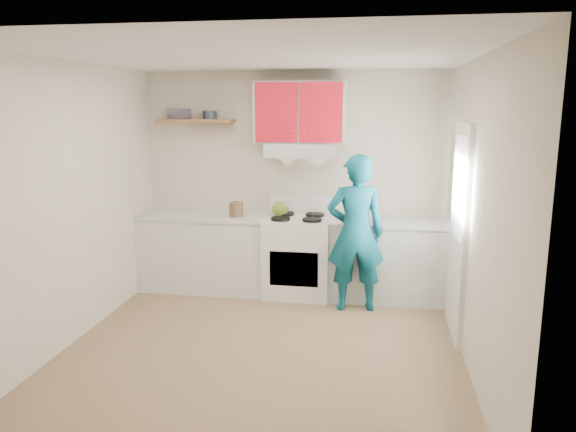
% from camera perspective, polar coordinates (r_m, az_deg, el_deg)
% --- Properties ---
extents(floor, '(3.80, 3.80, 0.00)m').
position_cam_1_polar(floor, '(5.17, -2.70, -13.75)').
color(floor, brown).
rests_on(floor, ground).
extents(ceiling, '(3.60, 3.80, 0.04)m').
position_cam_1_polar(ceiling, '(4.70, -3.01, 16.29)').
color(ceiling, white).
rests_on(ceiling, floor).
extents(back_wall, '(3.60, 0.04, 2.60)m').
position_cam_1_polar(back_wall, '(6.61, 0.61, 3.61)').
color(back_wall, beige).
rests_on(back_wall, floor).
extents(front_wall, '(3.60, 0.04, 2.60)m').
position_cam_1_polar(front_wall, '(2.99, -10.54, -6.31)').
color(front_wall, beige).
rests_on(front_wall, floor).
extents(left_wall, '(0.04, 3.80, 2.60)m').
position_cam_1_polar(left_wall, '(5.43, -21.75, 1.07)').
color(left_wall, beige).
rests_on(left_wall, floor).
extents(right_wall, '(0.04, 3.80, 2.60)m').
position_cam_1_polar(right_wall, '(4.73, 18.98, -0.17)').
color(right_wall, beige).
rests_on(right_wall, floor).
extents(door, '(0.05, 0.85, 2.05)m').
position_cam_1_polar(door, '(5.46, 17.34, -1.52)').
color(door, white).
rests_on(door, floor).
extents(door_glass, '(0.01, 0.55, 0.95)m').
position_cam_1_polar(door_glass, '(5.38, 17.33, 2.90)').
color(door_glass, white).
rests_on(door_glass, door).
extents(counter_left, '(1.52, 0.60, 0.90)m').
position_cam_1_polar(counter_left, '(6.73, -8.60, -3.76)').
color(counter_left, silver).
rests_on(counter_left, floor).
extents(counter_right, '(1.32, 0.60, 0.90)m').
position_cam_1_polar(counter_right, '(6.42, 10.32, -4.57)').
color(counter_right, silver).
rests_on(counter_right, floor).
extents(stove, '(0.76, 0.65, 0.92)m').
position_cam_1_polar(stove, '(6.45, 1.04, -4.21)').
color(stove, white).
rests_on(stove, floor).
extents(range_hood, '(0.76, 0.44, 0.15)m').
position_cam_1_polar(range_hood, '(6.34, 1.21, 6.86)').
color(range_hood, silver).
rests_on(range_hood, back_wall).
extents(upper_cabinets, '(1.02, 0.33, 0.70)m').
position_cam_1_polar(upper_cabinets, '(6.37, 1.30, 10.71)').
color(upper_cabinets, '#B50F1E').
rests_on(upper_cabinets, back_wall).
extents(shelf, '(0.90, 0.30, 0.04)m').
position_cam_1_polar(shelf, '(6.68, -9.52, 9.74)').
color(shelf, brown).
rests_on(shelf, back_wall).
extents(books, '(0.26, 0.21, 0.12)m').
position_cam_1_polar(books, '(6.72, -11.20, 10.34)').
color(books, '#463E47').
rests_on(books, shelf).
extents(tin, '(0.17, 0.17, 0.10)m').
position_cam_1_polar(tin, '(6.66, -8.13, 10.36)').
color(tin, '#333D4C').
rests_on(tin, shelf).
extents(kettle, '(0.20, 0.20, 0.17)m').
position_cam_1_polar(kettle, '(6.46, -0.84, 0.76)').
color(kettle, olive).
rests_on(kettle, stove).
extents(crock, '(0.19, 0.19, 0.19)m').
position_cam_1_polar(crock, '(6.44, -5.41, 0.61)').
color(crock, '#523924').
rests_on(crock, counter_left).
extents(cutting_board, '(0.39, 0.33, 0.02)m').
position_cam_1_polar(cutting_board, '(6.31, 7.17, -0.45)').
color(cutting_board, olive).
rests_on(cutting_board, counter_right).
extents(silicone_mat, '(0.37, 0.33, 0.01)m').
position_cam_1_polar(silicone_mat, '(6.32, 13.23, -0.72)').
color(silicone_mat, '#B41B12').
rests_on(silicone_mat, counter_right).
extents(person, '(0.68, 0.51, 1.71)m').
position_cam_1_polar(person, '(5.93, 7.03, -1.78)').
color(person, '#0B5264').
rests_on(person, floor).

